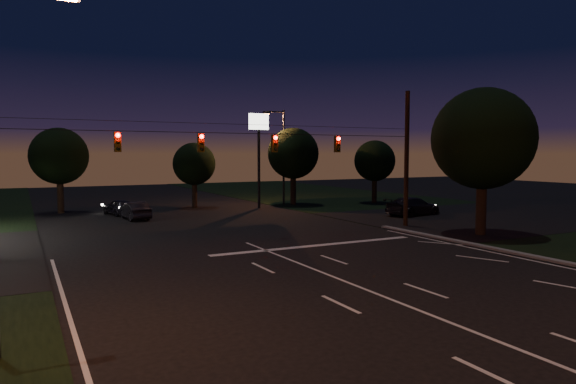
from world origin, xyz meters
TOP-DOWN VIEW (x-y plane):
  - ground at (0.00, 0.00)m, footprint 140.00×140.00m
  - cross_street_right at (20.00, 16.00)m, footprint 20.00×16.00m
  - stop_bar at (3.00, 11.50)m, footprint 12.00×0.50m
  - utility_pole_right at (12.00, 15.00)m, footprint 0.30×0.30m
  - signal_span at (-0.00, 14.96)m, footprint 24.00×0.40m
  - pole_sign_right at (8.00, 30.00)m, footprint 1.80×0.30m
  - street_light_left at (-11.24, 2.00)m, footprint 2.20×0.35m
  - street_light_right_far at (11.24, 32.00)m, footprint 2.20×0.35m
  - tree_right_near at (13.53, 10.17)m, footprint 6.00×6.00m
  - tree_far_b at (-7.98, 34.13)m, footprint 4.60×4.60m
  - tree_far_c at (3.02, 33.10)m, footprint 3.80×3.80m
  - tree_far_d at (12.02, 31.13)m, footprint 4.80×4.80m
  - tree_far_e at (20.02, 29.11)m, footprint 4.00×4.00m
  - car_oncoming_a at (-3.94, 30.55)m, footprint 2.33×3.98m
  - car_oncoming_b at (-3.40, 27.20)m, footprint 1.70×4.06m
  - car_cross at (16.52, 19.41)m, footprint 5.27×2.84m

SIDE VIEW (x-z plane):
  - ground at x=0.00m, z-range 0.00..0.00m
  - cross_street_right at x=20.00m, z-range -0.01..0.01m
  - utility_pole_right at x=12.00m, z-range -4.50..4.50m
  - stop_bar at x=3.00m, z-range 0.00..0.01m
  - car_oncoming_a at x=-3.94m, z-range 0.00..1.27m
  - car_oncoming_b at x=-3.40m, z-range 0.00..1.31m
  - car_cross at x=16.52m, z-range 0.00..1.45m
  - tree_far_c at x=3.02m, z-range 0.97..6.83m
  - tree_far_e at x=20.02m, z-range 1.03..7.20m
  - tree_far_b at x=-7.98m, z-range 1.12..8.10m
  - tree_far_d at x=12.02m, z-range 1.18..8.47m
  - street_light_left at x=-11.24m, z-range 0.74..9.74m
  - street_light_right_far at x=11.24m, z-range 0.74..9.74m
  - signal_span at x=0.00m, z-range 4.72..6.28m
  - tree_right_near at x=13.53m, z-range 1.30..10.06m
  - pole_sign_right at x=8.00m, z-range 2.04..10.44m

